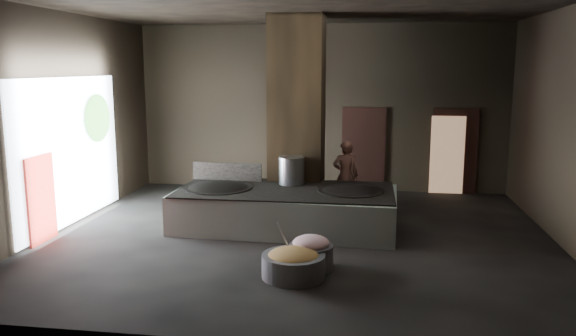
% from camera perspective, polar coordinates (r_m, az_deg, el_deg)
% --- Properties ---
extents(floor, '(10.00, 9.00, 0.10)m').
position_cam_1_polar(floor, '(11.42, 1.17, -7.14)').
color(floor, black).
rests_on(floor, ground).
extents(ceiling, '(10.00, 9.00, 0.10)m').
position_cam_1_polar(ceiling, '(10.96, 1.26, 16.46)').
color(ceiling, black).
rests_on(ceiling, back_wall).
extents(back_wall, '(10.00, 0.10, 4.50)m').
position_cam_1_polar(back_wall, '(15.46, 3.31, 6.11)').
color(back_wall, black).
rests_on(back_wall, ground).
extents(front_wall, '(10.00, 0.10, 4.50)m').
position_cam_1_polar(front_wall, '(6.50, -3.76, 0.37)').
color(front_wall, black).
rests_on(front_wall, ground).
extents(left_wall, '(0.10, 9.00, 4.50)m').
position_cam_1_polar(left_wall, '(12.61, -22.27, 4.43)').
color(left_wall, black).
rests_on(left_wall, ground).
extents(right_wall, '(0.10, 9.00, 4.50)m').
position_cam_1_polar(right_wall, '(11.49, 27.13, 3.56)').
color(right_wall, black).
rests_on(right_wall, ground).
extents(pillar, '(1.20, 1.20, 4.50)m').
position_cam_1_polar(pillar, '(12.87, 0.93, 5.29)').
color(pillar, black).
rests_on(pillar, ground).
extents(hearth_platform, '(4.67, 2.38, 0.80)m').
position_cam_1_polar(hearth_platform, '(11.88, -0.24, -4.20)').
color(hearth_platform, silver).
rests_on(hearth_platform, ground).
extents(platform_cap, '(4.49, 2.15, 0.03)m').
position_cam_1_polar(platform_cap, '(11.78, -0.24, -2.24)').
color(platform_cap, black).
rests_on(platform_cap, hearth_platform).
extents(wok_left, '(1.45, 1.45, 0.40)m').
position_cam_1_polar(wok_left, '(12.04, -7.12, -2.36)').
color(wok_left, black).
rests_on(wok_left, hearth_platform).
extents(wok_left_rim, '(1.48, 1.48, 0.05)m').
position_cam_1_polar(wok_left_rim, '(12.03, -7.13, -2.04)').
color(wok_left_rim, black).
rests_on(wok_left_rim, hearth_platform).
extents(wok_right, '(1.35, 1.35, 0.38)m').
position_cam_1_polar(wok_right, '(11.72, 6.34, -2.69)').
color(wok_right, black).
rests_on(wok_right, hearth_platform).
extents(wok_right_rim, '(1.38, 1.38, 0.05)m').
position_cam_1_polar(wok_right_rim, '(11.71, 6.35, -2.36)').
color(wok_right_rim, black).
rests_on(wok_right_rim, hearth_platform).
extents(stock_pot, '(0.56, 0.56, 0.60)m').
position_cam_1_polar(stock_pot, '(12.24, 0.37, -0.26)').
color(stock_pot, '#929498').
rests_on(stock_pot, hearth_platform).
extents(splash_guard, '(1.60, 0.12, 0.40)m').
position_cam_1_polar(splash_guard, '(12.74, -6.20, -0.36)').
color(splash_guard, black).
rests_on(splash_guard, hearth_platform).
extents(cook, '(0.65, 0.46, 1.66)m').
position_cam_1_polar(cook, '(13.32, 5.87, -0.76)').
color(cook, brown).
rests_on(cook, ground).
extents(veg_basin, '(1.20, 1.20, 0.38)m').
position_cam_1_polar(veg_basin, '(9.21, 0.56, -9.90)').
color(veg_basin, slate).
rests_on(veg_basin, ground).
extents(veg_fill, '(0.85, 0.85, 0.26)m').
position_cam_1_polar(veg_fill, '(9.16, 0.56, -8.96)').
color(veg_fill, '#9A9F4D').
rests_on(veg_fill, veg_basin).
extents(ladle, '(0.26, 0.35, 0.73)m').
position_cam_1_polar(ladle, '(9.25, -0.24, -7.45)').
color(ladle, '#929498').
rests_on(ladle, veg_basin).
extents(meat_basin, '(0.99, 0.99, 0.41)m').
position_cam_1_polar(meat_basin, '(9.59, 2.35, -8.99)').
color(meat_basin, slate).
rests_on(meat_basin, ground).
extents(meat_fill, '(0.62, 0.62, 0.24)m').
position_cam_1_polar(meat_fill, '(9.51, 2.36, -7.60)').
color(meat_fill, '#D17D88').
rests_on(meat_fill, meat_basin).
extents(doorway_near, '(1.18, 0.08, 2.38)m').
position_cam_1_polar(doorway_near, '(15.43, 7.68, 1.73)').
color(doorway_near, black).
rests_on(doorway_near, ground).
extents(doorway_near_glow, '(0.84, 0.04, 1.99)m').
position_cam_1_polar(doorway_near_glow, '(15.64, 8.73, 1.63)').
color(doorway_near_glow, '#8C6647').
rests_on(doorway_near_glow, ground).
extents(doorway_far, '(1.18, 0.08, 2.38)m').
position_cam_1_polar(doorway_far, '(15.60, 16.53, 1.48)').
color(doorway_far, black).
rests_on(doorway_far, ground).
extents(doorway_far_glow, '(0.88, 0.04, 2.07)m').
position_cam_1_polar(doorway_far_glow, '(15.51, 15.86, 1.28)').
color(doorway_far_glow, '#8C6647').
rests_on(doorway_far_glow, ground).
extents(left_opening, '(0.04, 4.20, 3.10)m').
position_cam_1_polar(left_opening, '(12.81, -21.24, 1.64)').
color(left_opening, white).
rests_on(left_opening, ground).
extents(pavilion_sliver, '(0.05, 0.90, 1.70)m').
position_cam_1_polar(pavilion_sliver, '(11.81, -23.79, -2.92)').
color(pavilion_sliver, maroon).
rests_on(pavilion_sliver, ground).
extents(tree_silhouette, '(0.28, 1.10, 1.10)m').
position_cam_1_polar(tree_silhouette, '(13.66, -18.78, 4.82)').
color(tree_silhouette, '#194714').
rests_on(tree_silhouette, left_opening).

